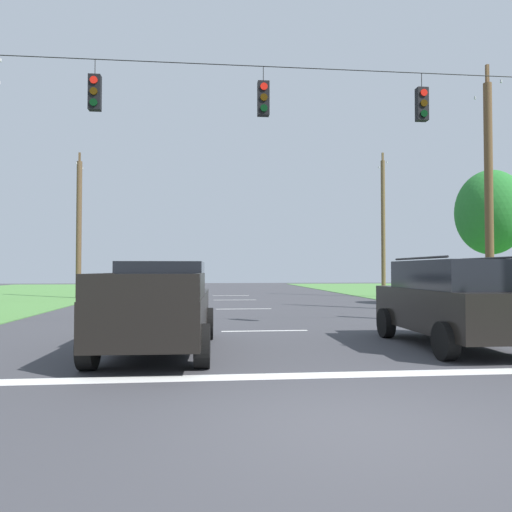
{
  "coord_description": "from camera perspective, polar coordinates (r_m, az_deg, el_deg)",
  "views": [
    {
      "loc": [
        -1.69,
        -5.36,
        1.77
      ],
      "look_at": [
        -0.52,
        6.09,
        2.09
      ],
      "focal_mm": 34.33,
      "sensor_mm": 36.0,
      "label": 1
    }
  ],
  "objects": [
    {
      "name": "lane_dash_2",
      "position": [
        28.71,
        -2.46,
        -5.14
      ],
      "size": [
        2.5,
        0.15,
        0.01
      ],
      "primitive_type": "cube",
      "rotation": [
        0.0,
        0.0,
        1.57
      ],
      "color": "white",
      "rests_on": "ground"
    },
    {
      "name": "utility_pole_mid_right",
      "position": [
        22.18,
        25.5,
        6.53
      ],
      "size": [
        0.33,
        1.94,
        10.18
      ],
      "color": "brown",
      "rests_on": "ground"
    },
    {
      "name": "lane_dash_3",
      "position": [
        33.61,
        -2.95,
        -4.62
      ],
      "size": [
        2.5,
        0.15,
        0.01
      ],
      "primitive_type": "cube",
      "rotation": [
        0.0,
        0.0,
        1.57
      ],
      "color": "white",
      "rests_on": "ground"
    },
    {
      "name": "utility_pole_far_left",
      "position": [
        32.29,
        -19.94,
        3.12
      ],
      "size": [
        0.33,
        1.61,
        9.07
      ],
      "color": "brown",
      "rests_on": "ground"
    },
    {
      "name": "pickup_truck",
      "position": [
        10.89,
        -11.19,
        -5.8
      ],
      "size": [
        2.41,
        5.46,
        1.95
      ],
      "color": "black",
      "rests_on": "ground"
    },
    {
      "name": "tree_roadside_right",
      "position": [
        26.16,
        25.66,
        4.58
      ],
      "size": [
        3.28,
        3.28,
        6.57
      ],
      "color": "brown",
      "rests_on": "ground"
    },
    {
      "name": "utility_pole_far_right",
      "position": [
        32.96,
        14.6,
        3.41
      ],
      "size": [
        0.27,
        1.55,
        9.43
      ],
      "color": "brown",
      "rests_on": "ground"
    },
    {
      "name": "lane_dash_1",
      "position": [
        22.18,
        -1.45,
        -6.18
      ],
      "size": [
        2.5,
        0.15,
        0.01
      ],
      "primitive_type": "cube",
      "rotation": [
        0.0,
        0.0,
        1.57
      ],
      "color": "white",
      "rests_on": "ground"
    },
    {
      "name": "distant_car_crossing_white",
      "position": [
        27.58,
        -12.7,
        -3.61
      ],
      "size": [
        2.07,
        4.33,
        1.52
      ],
      "color": "silver",
      "rests_on": "ground"
    },
    {
      "name": "ground_plane",
      "position": [
        5.89,
        11.79,
        -19.04
      ],
      "size": [
        120.0,
        120.0,
        0.0
      ],
      "primitive_type": "plane",
      "color": "#3D3D42"
    },
    {
      "name": "lane_dash_0",
      "position": [
        14.28,
        1.02,
        -8.71
      ],
      "size": [
        2.5,
        0.15,
        0.01
      ],
      "primitive_type": "cube",
      "rotation": [
        0.0,
        0.0,
        1.57
      ],
      "color": "white",
      "rests_on": "ground"
    },
    {
      "name": "overhead_signal_span",
      "position": [
        13.72,
        2.09,
        9.38
      ],
      "size": [
        18.53,
        0.31,
        8.04
      ],
      "color": "brown",
      "rests_on": "ground"
    },
    {
      "name": "stop_bar_stripe",
      "position": [
        8.43,
        6.04,
        -13.68
      ],
      "size": [
        15.71,
        0.45,
        0.01
      ],
      "primitive_type": "cube",
      "color": "white",
      "rests_on": "ground"
    },
    {
      "name": "suv_black",
      "position": [
        12.12,
        21.98,
        -4.84
      ],
      "size": [
        2.26,
        4.82,
        2.05
      ],
      "color": "black",
      "rests_on": "ground"
    }
  ]
}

